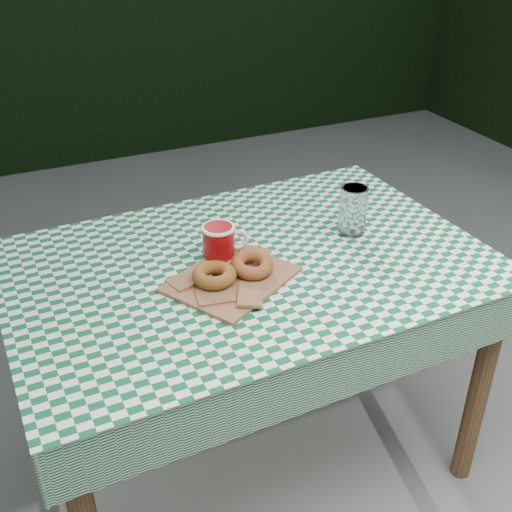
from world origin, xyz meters
The scene contains 9 objects.
ground centered at (0.00, 0.00, 0.00)m, with size 60.00×60.00×0.00m, color #575752.
hedge_north centered at (0.00, 3.20, 0.90)m, with size 7.00×0.70×1.80m, color black.
table centered at (-0.01, 0.06, 0.38)m, with size 1.28×0.85×0.75m, color #52361C.
tablecloth centered at (-0.01, 0.06, 0.75)m, with size 1.30×0.87×0.01m, color #0D542A.
paper_bag centered at (-0.10, -0.01, 0.76)m, with size 0.31×0.24×0.02m, color #9C6B44.
bagel_front centered at (-0.14, -0.02, 0.79)m, with size 0.11×0.11×0.04m, color brown.
bagel_back centered at (-0.04, -0.01, 0.79)m, with size 0.11×0.11×0.04m, color #9F5821.
coffee_mug centered at (-0.08, 0.11, 0.80)m, with size 0.17×0.17×0.10m, color #96090C, non-canonical shape.
drinking_glass centered at (0.33, 0.08, 0.83)m, with size 0.08×0.08×0.14m, color silver.
Camera 1 is at (-0.60, -1.29, 1.64)m, focal length 44.13 mm.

